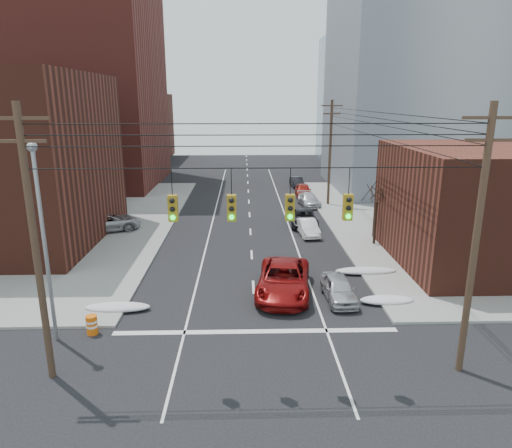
{
  "coord_description": "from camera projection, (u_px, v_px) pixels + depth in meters",
  "views": [
    {
      "loc": [
        -0.53,
        -13.72,
        11.05
      ],
      "look_at": [
        0.25,
        15.6,
        3.0
      ],
      "focal_mm": 32.0,
      "sensor_mm": 36.0,
      "label": 1
    }
  ],
  "objects": [
    {
      "name": "bare_tree",
      "position": [
        375.0,
        217.0,
        35.08
      ],
      "size": [
        2.09,
        2.2,
        4.93
      ],
      "color": "black",
      "rests_on": "ground"
    },
    {
      "name": "utility_pole_left",
      "position": [
        35.0,
        243.0,
        17.31
      ],
      "size": [
        2.2,
        0.28,
        11.0
      ],
      "color": "#473323",
      "rests_on": "ground"
    },
    {
      "name": "ground",
      "position": [
        261.0,
        422.0,
        16.17
      ],
      "size": [
        160.0,
        160.0,
        0.0
      ],
      "primitive_type": "plane",
      "color": "black",
      "rests_on": "ground"
    },
    {
      "name": "lot_car_b",
      "position": [
        107.0,
        222.0,
        38.87
      ],
      "size": [
        6.08,
        4.63,
        1.53
      ],
      "primitive_type": "imported",
      "rotation": [
        0.0,
        0.0,
        2.01
      ],
      "color": "#A4A4A8",
      "rests_on": "sidewalk_nw"
    },
    {
      "name": "lot_car_d",
      "position": [
        21.0,
        223.0,
        38.77
      ],
      "size": [
        4.32,
        2.88,
        1.37
      ],
      "primitive_type": "imported",
      "rotation": [
        0.0,
        0.0,
        1.92
      ],
      "color": "#BBBABF",
      "rests_on": "sidewalk_nw"
    },
    {
      "name": "parked_car_c",
      "position": [
        303.0,
        218.0,
        41.12
      ],
      "size": [
        2.43,
        5.11,
        1.41
      ],
      "primitive_type": "imported",
      "rotation": [
        0.0,
        0.0,
        -0.02
      ],
      "color": "black",
      "rests_on": "ground"
    },
    {
      "name": "parked_car_a",
      "position": [
        339.0,
        289.0,
        25.83
      ],
      "size": [
        1.75,
        4.03,
        1.35
      ],
      "primitive_type": "imported",
      "rotation": [
        0.0,
        0.0,
        0.04
      ],
      "color": "#B4B4B9",
      "rests_on": "ground"
    },
    {
      "name": "snow_east_far",
      "position": [
        366.0,
        271.0,
        29.8
      ],
      "size": [
        4.0,
        1.08,
        0.42
      ],
      "primitive_type": "ellipsoid",
      "color": "silver",
      "rests_on": "ground"
    },
    {
      "name": "traffic_signals",
      "position": [
        261.0,
        206.0,
        17.13
      ],
      "size": [
        17.0,
        0.42,
        2.02
      ],
      "color": "black",
      "rests_on": "ground"
    },
    {
      "name": "parked_car_b",
      "position": [
        308.0,
        227.0,
        38.22
      ],
      "size": [
        1.73,
        4.08,
        1.31
      ],
      "primitive_type": "imported",
      "rotation": [
        0.0,
        0.0,
        0.09
      ],
      "color": "white",
      "rests_on": "ground"
    },
    {
      "name": "parked_car_f",
      "position": [
        297.0,
        182.0,
        59.11
      ],
      "size": [
        1.68,
        4.04,
        1.3
      ],
      "primitive_type": "imported",
      "rotation": [
        0.0,
        0.0,
        0.08
      ],
      "color": "black",
      "rests_on": "ground"
    },
    {
      "name": "construction_barrel",
      "position": [
        92.0,
        325.0,
        22.1
      ],
      "size": [
        0.57,
        0.57,
        0.96
      ],
      "rotation": [
        0.0,
        0.0,
        0.05
      ],
      "color": "#DD5B0B",
      "rests_on": "ground"
    },
    {
      "name": "snow_ne",
      "position": [
        387.0,
        300.0,
        25.46
      ],
      "size": [
        3.0,
        1.08,
        0.42
      ],
      "primitive_type": "ellipsoid",
      "color": "silver",
      "rests_on": "ground"
    },
    {
      "name": "building_office",
      "position": [
        427.0,
        87.0,
        55.84
      ],
      "size": [
        22.0,
        20.0,
        25.0
      ],
      "primitive_type": "cube",
      "color": "gray",
      "rests_on": "ground"
    },
    {
      "name": "lot_car_a",
      "position": [
        86.0,
        224.0,
        38.86
      ],
      "size": [
        4.17,
        2.63,
        1.3
      ],
      "primitive_type": "imported",
      "rotation": [
        0.0,
        0.0,
        1.22
      ],
      "color": "white",
      "rests_on": "sidewalk_nw"
    },
    {
      "name": "building_glass",
      "position": [
        381.0,
        99.0,
        81.35
      ],
      "size": [
        20.0,
        18.0,
        22.0
      ],
      "primitive_type": "cube",
      "color": "gray",
      "rests_on": "ground"
    },
    {
      "name": "snow_nw",
      "position": [
        118.0,
        307.0,
        24.6
      ],
      "size": [
        3.5,
        1.08,
        0.42
      ],
      "primitive_type": "ellipsoid",
      "color": "silver",
      "rests_on": "ground"
    },
    {
      "name": "building_brick_far",
      "position": [
        108.0,
        127.0,
        85.24
      ],
      "size": [
        22.0,
        18.0,
        12.0
      ],
      "primitive_type": "cube",
      "color": "#4D2117",
      "rests_on": "ground"
    },
    {
      "name": "red_pickup",
      "position": [
        284.0,
        280.0,
        26.58
      ],
      "size": [
        3.78,
        6.75,
        1.78
      ],
      "primitive_type": "imported",
      "rotation": [
        0.0,
        0.0,
        -0.13
      ],
      "color": "maroon",
      "rests_on": "ground"
    },
    {
      "name": "street_light",
      "position": [
        42.0,
        228.0,
        20.24
      ],
      "size": [
        0.44,
        0.44,
        9.32
      ],
      "color": "gray",
      "rests_on": "ground"
    },
    {
      "name": "parked_car_e",
      "position": [
        303.0,
        190.0,
        53.32
      ],
      "size": [
        1.95,
        4.41,
        1.48
      ],
      "primitive_type": "imported",
      "rotation": [
        0.0,
        0.0,
        -0.05
      ],
      "color": "maroon",
      "rests_on": "ground"
    },
    {
      "name": "lot_car_c",
      "position": [
        31.0,
        236.0,
        34.82
      ],
      "size": [
        5.52,
        2.72,
        1.54
      ],
      "primitive_type": "imported",
      "rotation": [
        0.0,
        0.0,
        1.46
      ],
      "color": "black",
      "rests_on": "sidewalk_nw"
    },
    {
      "name": "utility_pole_right",
      "position": [
        476.0,
        239.0,
        17.75
      ],
      "size": [
        2.2,
        0.28,
        11.0
      ],
      "color": "#473323",
      "rests_on": "ground"
    },
    {
      "name": "parked_car_d",
      "position": [
        309.0,
        200.0,
        48.71
      ],
      "size": [
        2.33,
        4.7,
        1.31
      ],
      "primitive_type": "imported",
      "rotation": [
        0.0,
        0.0,
        0.11
      ],
      "color": "silver",
      "rests_on": "ground"
    },
    {
      "name": "building_brick_tall",
      "position": [
        58.0,
        67.0,
        57.85
      ],
      "size": [
        24.0,
        20.0,
        30.0
      ],
      "primitive_type": "cube",
      "color": "maroon",
      "rests_on": "ground"
    },
    {
      "name": "utility_pole_far",
      "position": [
        330.0,
        151.0,
        47.63
      ],
      "size": [
        2.2,
        0.28,
        11.0
      ],
      "color": "#473323",
      "rests_on": "ground"
    }
  ]
}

